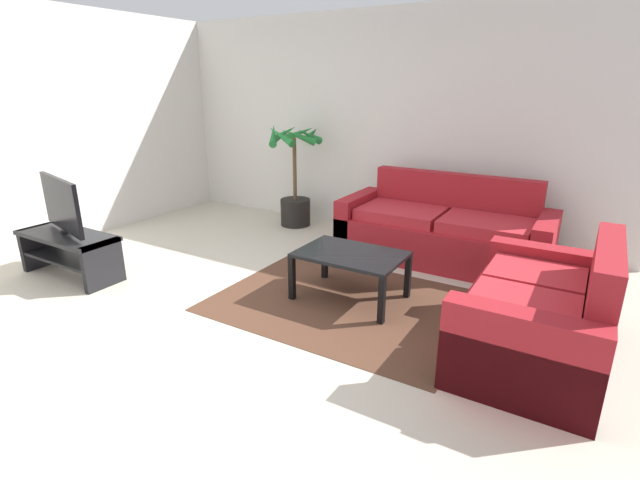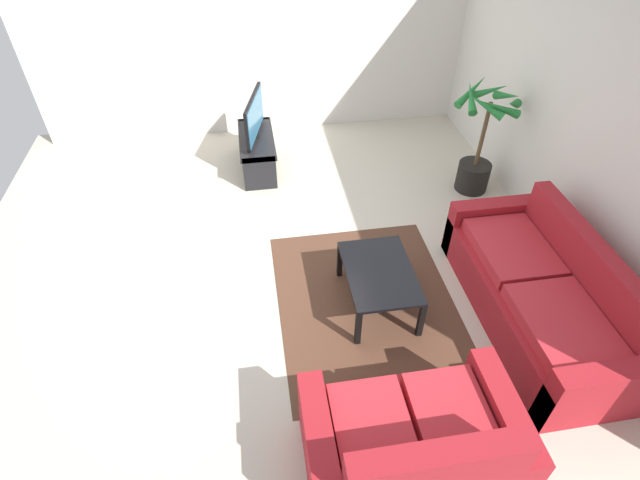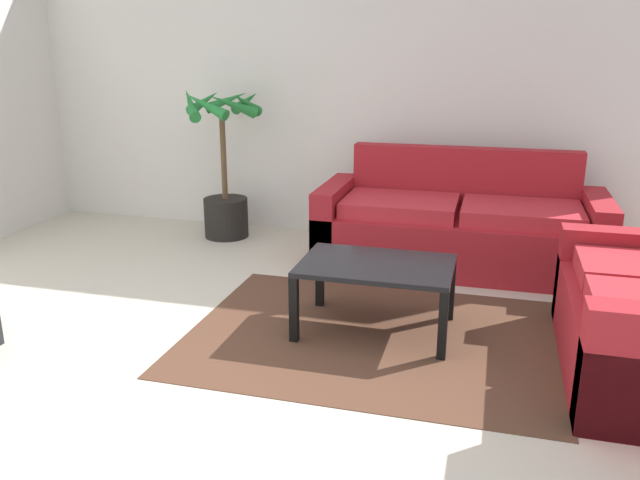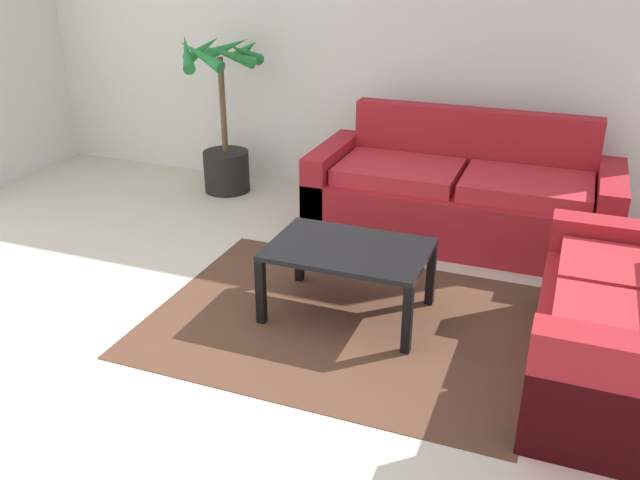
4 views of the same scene
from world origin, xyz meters
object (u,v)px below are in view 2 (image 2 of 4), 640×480
couch_loveseat (412,444)px  potted_palm (479,150)px  coffee_table (379,275)px  couch_main (539,296)px  tv_stand (257,148)px  tv (254,117)px

couch_loveseat → potted_palm: 3.74m
coffee_table → potted_palm: 2.38m
couch_loveseat → coffee_table: (-1.56, 0.16, 0.08)m
couch_main → potted_palm: potted_palm is taller
coffee_table → potted_palm: bearing=135.9°
coffee_table → potted_palm: potted_palm is taller
couch_main → couch_loveseat: 1.93m
couch_main → couch_loveseat: (1.15, -1.55, -0.01)m
couch_main → tv_stand: 3.86m
couch_loveseat → tv_stand: (-4.19, -0.82, -0.01)m
tv → potted_palm: bearing=70.5°
couch_main → tv: (-3.04, -2.37, 0.44)m
couch_loveseat → coffee_table: bearing=174.1°
couch_loveseat → tv: bearing=-169.0°
couch_main → coffee_table: bearing=-106.2°
tv_stand → coffee_table: (2.64, 0.98, 0.09)m
tv_stand → tv: tv is taller
tv_stand → tv: (0.00, 0.00, 0.45)m
coffee_table → tv: bearing=-159.6°
coffee_table → potted_palm: size_ratio=0.67×
tv_stand → couch_loveseat: bearing=11.1°
couch_main → couch_loveseat: bearing=-53.4°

